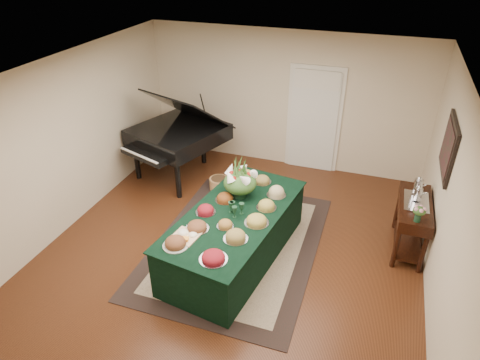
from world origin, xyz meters
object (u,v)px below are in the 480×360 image
(floral_centerpiece, at_px, (240,179))
(mahogany_sideboard, at_px, (413,213))
(grand_piano, at_px, (178,134))
(buffet_table, at_px, (235,235))

(floral_centerpiece, distance_m, mahogany_sideboard, 2.59)
(grand_piano, xyz_separation_m, mahogany_sideboard, (4.25, -0.93, -0.25))
(buffet_table, distance_m, grand_piano, 2.74)
(buffet_table, bearing_deg, floral_centerpiece, 99.68)
(buffet_table, distance_m, floral_centerpiece, 0.82)
(grand_piano, bearing_deg, floral_centerpiece, -40.75)
(grand_piano, distance_m, mahogany_sideboard, 4.36)
(grand_piano, height_order, mahogany_sideboard, grand_piano)
(floral_centerpiece, bearing_deg, mahogany_sideboard, 13.39)
(grand_piano, bearing_deg, buffet_table, -46.82)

